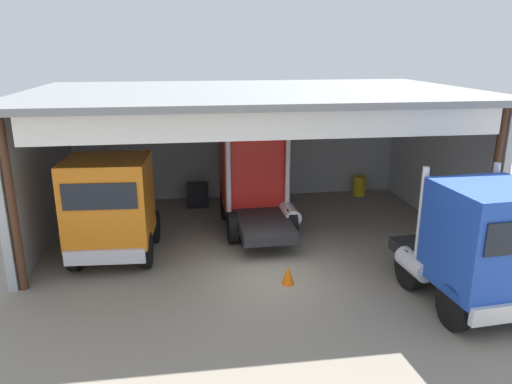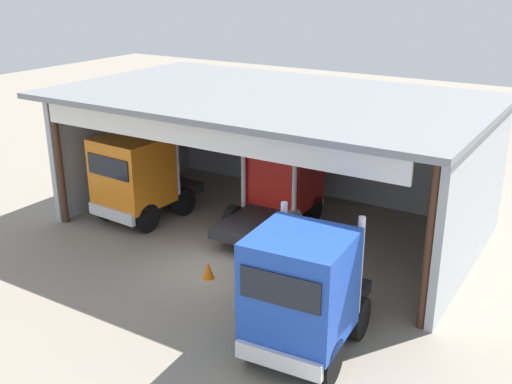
% 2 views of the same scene
% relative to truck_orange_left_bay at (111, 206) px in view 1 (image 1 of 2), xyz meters
% --- Properties ---
extents(ground_plane, '(80.00, 80.00, 0.00)m').
position_rel_truck_orange_left_bay_xyz_m(ground_plane, '(4.72, -1.85, -1.78)').
color(ground_plane, gray).
rests_on(ground_plane, ground).
extents(workshop_shed, '(15.11, 9.23, 5.15)m').
position_rel_truck_orange_left_bay_xyz_m(workshop_shed, '(4.72, 3.03, 1.81)').
color(workshop_shed, '#ADB2B7').
rests_on(workshop_shed, ground).
extents(truck_orange_left_bay, '(2.68, 4.46, 3.35)m').
position_rel_truck_orange_left_bay_xyz_m(truck_orange_left_bay, '(0.00, 0.00, 0.00)').
color(truck_orange_left_bay, orange).
rests_on(truck_orange_left_bay, ground).
extents(truck_red_yard_outside, '(2.59, 5.14, 3.72)m').
position_rel_truck_orange_left_bay_xyz_m(truck_red_yard_outside, '(4.89, 2.53, 0.12)').
color(truck_red_yard_outside, red).
rests_on(truck_red_yard_outside, ground).
extents(truck_blue_right_bay, '(2.70, 4.57, 3.61)m').
position_rel_truck_orange_left_bay_xyz_m(truck_blue_right_bay, '(9.53, -4.51, 0.01)').
color(truck_blue_right_bay, '#1E47B7').
rests_on(truck_blue_right_bay, ground).
extents(oil_drum, '(0.58, 0.58, 0.89)m').
position_rel_truck_orange_left_bay_xyz_m(oil_drum, '(10.16, 5.61, -1.33)').
color(oil_drum, gold).
rests_on(oil_drum, ground).
extents(tool_cart, '(0.90, 0.60, 1.00)m').
position_rel_truck_orange_left_bay_xyz_m(tool_cart, '(2.78, 5.03, -1.28)').
color(tool_cart, black).
rests_on(tool_cart, ground).
extents(traffic_cone, '(0.36, 0.36, 0.56)m').
position_rel_truck_orange_left_bay_xyz_m(traffic_cone, '(5.13, -2.49, -1.50)').
color(traffic_cone, orange).
rests_on(traffic_cone, ground).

